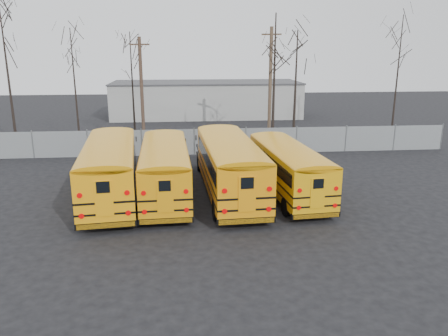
{
  "coord_description": "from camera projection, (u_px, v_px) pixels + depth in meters",
  "views": [
    {
      "loc": [
        -0.79,
        -20.91,
        7.9
      ],
      "look_at": [
        1.36,
        2.03,
        1.6
      ],
      "focal_mm": 35.0,
      "sensor_mm": 36.0,
      "label": 1
    }
  ],
  "objects": [
    {
      "name": "utility_pole_left",
      "position": [
        142.0,
        92.0,
        35.1
      ],
      "size": [
        1.57,
        0.27,
        8.83
      ],
      "rotation": [
        0.0,
        0.0,
        0.02
      ],
      "color": "#443126",
      "rests_on": "ground"
    },
    {
      "name": "tree_4",
      "position": [
        274.0,
        82.0,
        35.33
      ],
      "size": [
        0.26,
        0.26,
        10.63
      ],
      "primitive_type": "cone",
      "color": "black",
      "rests_on": "ground"
    },
    {
      "name": "tree_6",
      "position": [
        397.0,
        78.0,
        38.79
      ],
      "size": [
        0.26,
        0.26,
        10.75
      ],
      "primitive_type": "cone",
      "color": "black",
      "rests_on": "ground"
    },
    {
      "name": "tree_1",
      "position": [
        8.0,
        78.0,
        34.98
      ],
      "size": [
        0.26,
        0.26,
        11.23
      ],
      "primitive_type": "cone",
      "color": "black",
      "rests_on": "ground"
    },
    {
      "name": "bus_a",
      "position": [
        110.0,
        165.0,
        23.44
      ],
      "size": [
        3.77,
        11.65,
        3.21
      ],
      "rotation": [
        0.0,
        0.0,
        0.1
      ],
      "color": "black",
      "rests_on": "ground"
    },
    {
      "name": "fence",
      "position": [
        194.0,
        142.0,
        33.5
      ],
      "size": [
        40.0,
        0.04,
        2.0
      ],
      "primitive_type": "cube",
      "color": "gray",
      "rests_on": "ground"
    },
    {
      "name": "ground",
      "position": [
        201.0,
        209.0,
        22.24
      ],
      "size": [
        120.0,
        120.0,
        0.0
      ],
      "primitive_type": "plane",
      "color": "black",
      "rests_on": "ground"
    },
    {
      "name": "bus_c",
      "position": [
        229.0,
        162.0,
        24.02
      ],
      "size": [
        3.24,
        11.76,
        3.26
      ],
      "rotation": [
        0.0,
        0.0,
        0.05
      ],
      "color": "black",
      "rests_on": "ground"
    },
    {
      "name": "tree_5",
      "position": [
        295.0,
        87.0,
        37.9
      ],
      "size": [
        0.26,
        0.26,
        9.45
      ],
      "primitive_type": "cone",
      "color": "black",
      "rests_on": "ground"
    },
    {
      "name": "utility_pole_right",
      "position": [
        270.0,
        83.0,
        38.67
      ],
      "size": [
        1.68,
        0.69,
        9.76
      ],
      "rotation": [
        0.0,
        0.0,
        -0.33
      ],
      "color": "brown",
      "rests_on": "ground"
    },
    {
      "name": "distant_building",
      "position": [
        206.0,
        99.0,
        52.62
      ],
      "size": [
        22.0,
        8.0,
        4.0
      ],
      "primitive_type": "cube",
      "color": "#A8A9A4",
      "rests_on": "ground"
    },
    {
      "name": "tree_2",
      "position": [
        75.0,
        88.0,
        36.16
      ],
      "size": [
        0.26,
        0.26,
        9.54
      ],
      "primitive_type": "cone",
      "color": "black",
      "rests_on": "ground"
    },
    {
      "name": "bus_d",
      "position": [
        287.0,
        165.0,
        24.21
      ],
      "size": [
        3.16,
        10.38,
        2.86
      ],
      "rotation": [
        0.0,
        0.0,
        0.08
      ],
      "color": "black",
      "rests_on": "ground"
    },
    {
      "name": "bus_b",
      "position": [
        165.0,
        165.0,
        23.8
      ],
      "size": [
        2.9,
        10.91,
        3.03
      ],
      "rotation": [
        0.0,
        0.0,
        0.04
      ],
      "color": "black",
      "rests_on": "ground"
    },
    {
      "name": "tree_3",
      "position": [
        133.0,
        89.0,
        36.91
      ],
      "size": [
        0.26,
        0.26,
        9.27
      ],
      "primitive_type": "cone",
      "color": "black",
      "rests_on": "ground"
    }
  ]
}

